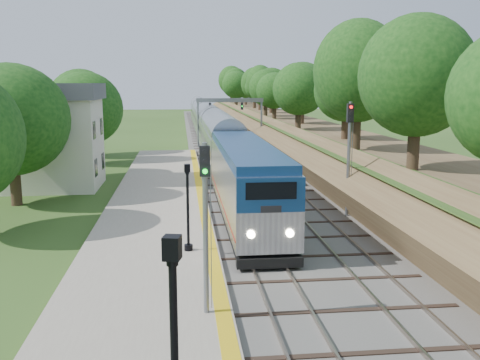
{
  "coord_description": "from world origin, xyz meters",
  "views": [
    {
      "loc": [
        -3.63,
        -12.06,
        7.94
      ],
      "look_at": [
        -0.5,
        16.32,
        2.8
      ],
      "focal_mm": 40.0,
      "sensor_mm": 36.0,
      "label": 1
    }
  ],
  "objects": [
    {
      "name": "trackbed",
      "position": [
        2.0,
        60.0,
        0.07
      ],
      "size": [
        9.5,
        170.0,
        0.28
      ],
      "color": "#4C4944",
      "rests_on": "ground"
    },
    {
      "name": "signal_farside",
      "position": [
        6.2,
        18.37,
        4.28
      ],
      "size": [
        0.37,
        0.3,
        6.81
      ],
      "color": "slate",
      "rests_on": "ground"
    },
    {
      "name": "signal_platform",
      "position": [
        -2.9,
        4.84,
        3.9
      ],
      "size": [
        0.34,
        0.27,
        5.73
      ],
      "color": "slate",
      "rests_on": "platform"
    },
    {
      "name": "train",
      "position": [
        0.0,
        56.86,
        2.22
      ],
      "size": [
        2.92,
        97.3,
        4.3
      ],
      "color": "black",
      "rests_on": "trackbed"
    },
    {
      "name": "signal_gantry",
      "position": [
        2.47,
        54.99,
        4.82
      ],
      "size": [
        8.4,
        0.38,
        6.2
      ],
      "color": "slate",
      "rests_on": "ground"
    },
    {
      "name": "lamppost_far",
      "position": [
        -3.4,
        11.74,
        2.18
      ],
      "size": [
        0.4,
        0.4,
        4.02
      ],
      "color": "black",
      "rests_on": "platform"
    },
    {
      "name": "yellow_stripe",
      "position": [
        -2.35,
        16.0,
        0.39
      ],
      "size": [
        0.55,
        68.0,
        0.01
      ],
      "primitive_type": "cube",
      "color": "gold",
      "rests_on": "platform"
    },
    {
      "name": "station_building",
      "position": [
        -14.0,
        30.0,
        4.09
      ],
      "size": [
        8.6,
        6.6,
        8.0
      ],
      "color": "silver",
      "rests_on": "ground"
    },
    {
      "name": "embankment",
      "position": [
        10.35,
        60.0,
        1.95
      ],
      "size": [
        10.64,
        170.0,
        11.7
      ],
      "color": "brown",
      "rests_on": "ground"
    },
    {
      "name": "platform",
      "position": [
        -5.2,
        16.0,
        0.19
      ],
      "size": [
        6.4,
        68.0,
        0.38
      ],
      "primitive_type": "cube",
      "color": "gray",
      "rests_on": "ground"
    },
    {
      "name": "trees_behind_platform",
      "position": [
        -11.17,
        20.67,
        4.53
      ],
      "size": [
        7.82,
        53.32,
        7.21
      ],
      "color": "#332316",
      "rests_on": "ground"
    }
  ]
}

